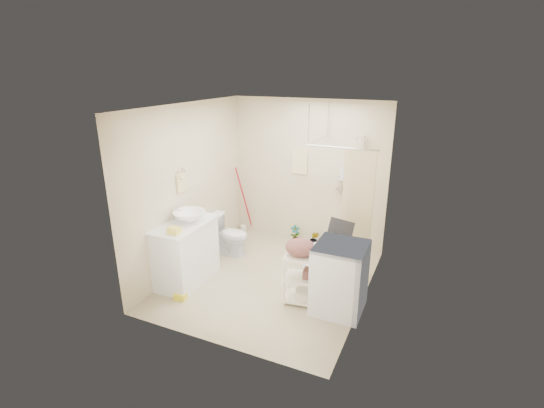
% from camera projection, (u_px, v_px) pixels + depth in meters
% --- Properties ---
extents(floor, '(3.20, 3.20, 0.00)m').
position_uv_depth(floor, '(271.00, 280.00, 6.03)').
color(floor, '#B8AC8A').
rests_on(floor, ground).
extents(ceiling, '(2.80, 3.20, 0.04)m').
position_uv_depth(ceiling, '(270.00, 106.00, 5.18)').
color(ceiling, silver).
rests_on(ceiling, ground).
extents(wall_back, '(2.80, 0.04, 2.60)m').
position_uv_depth(wall_back, '(308.00, 174.00, 6.98)').
color(wall_back, beige).
rests_on(wall_back, ground).
extents(wall_front, '(2.80, 0.04, 2.60)m').
position_uv_depth(wall_front, '(209.00, 243.00, 4.23)').
color(wall_front, beige).
rests_on(wall_front, ground).
extents(wall_left, '(0.04, 3.20, 2.60)m').
position_uv_depth(wall_left, '(189.00, 188.00, 6.15)').
color(wall_left, beige).
rests_on(wall_left, ground).
extents(wall_right, '(0.04, 3.20, 2.60)m').
position_uv_depth(wall_right, '(369.00, 214.00, 5.06)').
color(wall_right, beige).
rests_on(wall_right, ground).
extents(vanity, '(0.63, 1.08, 0.94)m').
position_uv_depth(vanity, '(186.00, 252.00, 5.88)').
color(vanity, silver).
rests_on(vanity, ground).
extents(sink, '(0.47, 0.47, 0.16)m').
position_uv_depth(sink, '(189.00, 217.00, 5.76)').
color(sink, white).
rests_on(sink, vanity).
extents(counter_basket, '(0.16, 0.13, 0.09)m').
position_uv_depth(counter_basket, '(174.00, 231.00, 5.36)').
color(counter_basket, '#E6D34A').
rests_on(counter_basket, vanity).
extents(floor_basket, '(0.26, 0.22, 0.13)m').
position_uv_depth(floor_basket, '(180.00, 295.00, 5.52)').
color(floor_basket, yellow).
rests_on(floor_basket, ground).
extents(toilet, '(0.69, 0.40, 0.70)m').
position_uv_depth(toilet, '(229.00, 234.00, 6.80)').
color(toilet, silver).
rests_on(toilet, ground).
extents(mop, '(0.13, 0.13, 1.32)m').
position_uv_depth(mop, '(243.00, 200.00, 7.61)').
color(mop, '#A80C1E').
rests_on(mop, ground).
extents(potted_plant_a, '(0.22, 0.21, 0.35)m').
position_uv_depth(potted_plant_a, '(295.00, 234.00, 7.25)').
color(potted_plant_a, '#984A2E').
rests_on(potted_plant_a, ground).
extents(potted_plant_b, '(0.17, 0.14, 0.30)m').
position_uv_depth(potted_plant_b, '(314.00, 239.00, 7.11)').
color(potted_plant_b, '#9B4A32').
rests_on(potted_plant_b, ground).
extents(hanging_towel, '(0.28, 0.03, 0.42)m').
position_uv_depth(hanging_towel, '(300.00, 162.00, 6.96)').
color(hanging_towel, beige).
rests_on(hanging_towel, wall_back).
extents(towel_ring, '(0.04, 0.22, 0.34)m').
position_uv_depth(towel_ring, '(182.00, 181.00, 5.91)').
color(towel_ring, '#E1D088').
rests_on(towel_ring, wall_left).
extents(tp_holder, '(0.08, 0.12, 0.14)m').
position_uv_depth(tp_holder, '(195.00, 222.00, 6.36)').
color(tp_holder, white).
rests_on(tp_holder, wall_left).
extents(shower, '(1.10, 1.10, 2.10)m').
position_uv_depth(shower, '(346.00, 203.00, 6.26)').
color(shower, silver).
rests_on(shower, ground).
extents(shampoo_bottle_a, '(0.10, 0.10, 0.23)m').
position_uv_depth(shampoo_bottle_a, '(343.00, 171.00, 6.63)').
color(shampoo_bottle_a, silver).
rests_on(shampoo_bottle_a, shower).
extents(shampoo_bottle_b, '(0.07, 0.07, 0.15)m').
position_uv_depth(shampoo_bottle_b, '(348.00, 174.00, 6.59)').
color(shampoo_bottle_b, '#385793').
rests_on(shampoo_bottle_b, shower).
extents(washing_machine, '(0.65, 0.67, 0.94)m').
position_uv_depth(washing_machine, '(340.00, 278.00, 5.16)').
color(washing_machine, silver).
rests_on(washing_machine, ground).
extents(laundry_rack, '(0.66, 0.45, 0.85)m').
position_uv_depth(laundry_rack, '(308.00, 274.00, 5.34)').
color(laundry_rack, white).
rests_on(laundry_rack, ground).
extents(ironing_board, '(0.34, 0.12, 1.18)m').
position_uv_depth(ironing_board, '(333.00, 260.00, 5.39)').
color(ironing_board, black).
rests_on(ironing_board, ground).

